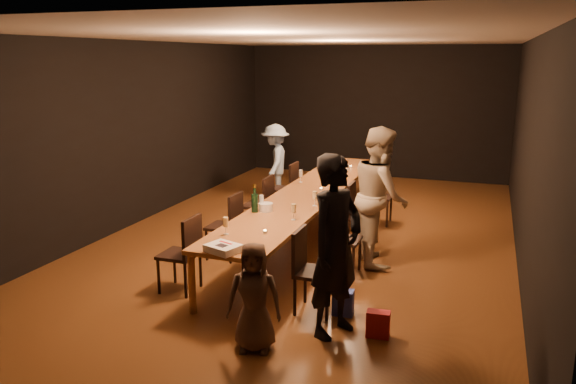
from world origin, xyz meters
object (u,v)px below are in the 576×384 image
(plate_stack, at_px, (266,207))
(woman_birthday, at_px, (336,246))
(chair_right_3, at_px, (379,196))
(chair_left_2, at_px, (257,205))
(man_blue, at_px, (275,162))
(chair_right_1, at_px, (343,239))
(chair_left_0, at_px, (179,253))
(chair_right_0, at_px, (316,272))
(chair_left_3, at_px, (284,188))
(chair_left_1, at_px, (224,226))
(champagne_bottle, at_px, (255,198))
(woman_tan, at_px, (380,196))
(ice_bucket, at_px, (329,173))
(chair_right_2, at_px, (363,215))
(birthday_cake, at_px, (223,248))
(table, at_px, (309,194))
(child, at_px, (254,297))

(plate_stack, bearing_deg, woman_birthday, -48.51)
(chair_right_3, bearing_deg, chair_left_2, -54.78)
(man_blue, xyz_separation_m, plate_stack, (1.19, -3.43, 0.07))
(chair_right_1, height_order, chair_left_0, same)
(chair_right_0, relative_size, chair_left_3, 1.00)
(chair_left_1, bearing_deg, champagne_bottle, -105.40)
(chair_right_0, xyz_separation_m, woman_tan, (0.35, 1.77, 0.46))
(chair_left_3, height_order, woman_tan, woman_tan)
(chair_right_0, xyz_separation_m, chair_left_1, (-1.70, 1.20, 0.00))
(woman_birthday, distance_m, plate_stack, 2.07)
(man_blue, relative_size, ice_bucket, 7.34)
(chair_right_2, height_order, chair_left_3, same)
(chair_right_0, bearing_deg, woman_birthday, 38.92)
(chair_left_0, distance_m, chair_left_1, 1.20)
(champagne_bottle, bearing_deg, woman_birthday, -44.30)
(chair_right_1, distance_m, chair_left_0, 2.08)
(ice_bucket, bearing_deg, champagne_bottle, -98.92)
(chair_left_0, bearing_deg, woman_tan, -49.07)
(woman_birthday, distance_m, ice_bucket, 3.91)
(chair_right_1, xyz_separation_m, birthday_cake, (-0.87, -1.68, 0.32))
(chair_left_0, distance_m, birthday_cake, 1.01)
(chair_left_3, bearing_deg, chair_left_1, -180.00)
(chair_left_0, height_order, birthday_cake, chair_left_0)
(woman_birthday, relative_size, champagne_bottle, 4.97)
(plate_stack, distance_m, ice_bucket, 2.21)
(chair_left_3, relative_size, plate_stack, 4.91)
(chair_right_3, relative_size, chair_left_3, 1.00)
(chair_right_1, xyz_separation_m, chair_left_0, (-1.70, -1.20, 0.00))
(chair_right_1, distance_m, plate_stack, 1.10)
(table, height_order, birthday_cake, birthday_cake)
(chair_right_3, distance_m, child, 4.59)
(chair_left_1, xyz_separation_m, chair_left_2, (0.00, 1.20, 0.00))
(table, distance_m, chair_left_2, 0.88)
(chair_right_2, height_order, woman_birthday, woman_birthday)
(chair_right_3, bearing_deg, birthday_cake, -12.06)
(chair_left_3, height_order, ice_bucket, ice_bucket)
(table, bearing_deg, chair_right_2, 0.00)
(champagne_bottle, bearing_deg, chair_left_3, 101.87)
(chair_right_2, xyz_separation_m, woman_birthday, (0.32, -2.80, 0.46))
(chair_left_2, xyz_separation_m, child, (1.39, -3.38, 0.07))
(ice_bucket, bearing_deg, chair_left_3, 164.07)
(table, height_order, champagne_bottle, champagne_bottle)
(chair_right_2, xyz_separation_m, champagne_bottle, (-1.16, -1.35, 0.47))
(woman_birthday, bearing_deg, child, 156.59)
(chair_right_2, distance_m, chair_right_3, 1.20)
(chair_right_2, distance_m, birthday_cake, 3.03)
(chair_left_2, relative_size, woman_birthday, 0.50)
(chair_left_0, bearing_deg, chair_right_2, -35.31)
(woman_tan, bearing_deg, chair_right_2, 8.41)
(plate_stack, bearing_deg, chair_left_0, -119.59)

